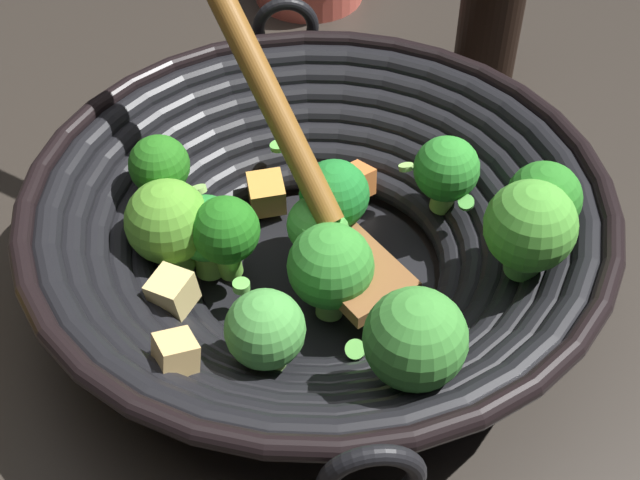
% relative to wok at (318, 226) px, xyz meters
% --- Properties ---
extents(ground_plane, '(4.00, 4.00, 0.00)m').
position_rel_wok_xyz_m(ground_plane, '(0.00, -0.00, -0.06)').
color(ground_plane, '#28231E').
extents(wok, '(0.38, 0.38, 0.26)m').
position_rel_wok_xyz_m(wok, '(0.00, 0.00, 0.00)').
color(wok, black).
rests_on(wok, ground).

